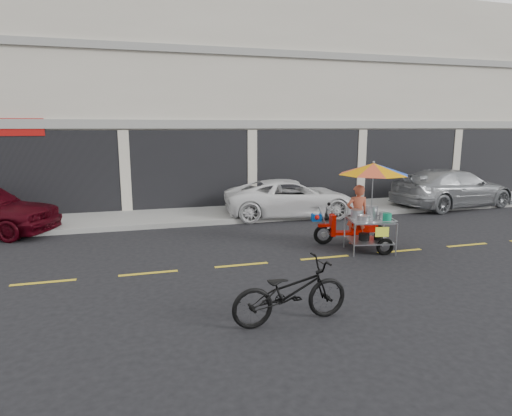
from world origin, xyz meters
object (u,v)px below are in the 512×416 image
object	(u,v)px
white_pickup	(291,198)
food_vendor_rig	(366,194)
silver_pickup	(452,188)
near_bicycle	(291,292)

from	to	relation	value
white_pickup	food_vendor_rig	world-z (taller)	food_vendor_rig
white_pickup	food_vendor_rig	xyz separation A→B (m)	(0.40, -4.21, 0.76)
white_pickup	food_vendor_rig	bearing A→B (deg)	-168.88
silver_pickup	near_bicycle	size ratio (longest dim) A/B	2.63
white_pickup	food_vendor_rig	distance (m)	4.30
silver_pickup	near_bicycle	world-z (taller)	silver_pickup
white_pickup	silver_pickup	xyz separation A→B (m)	(6.46, -0.07, 0.10)
silver_pickup	food_vendor_rig	bearing A→B (deg)	116.37
silver_pickup	food_vendor_rig	xyz separation A→B (m)	(-6.07, -4.14, 0.66)
silver_pickup	food_vendor_rig	distance (m)	7.37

